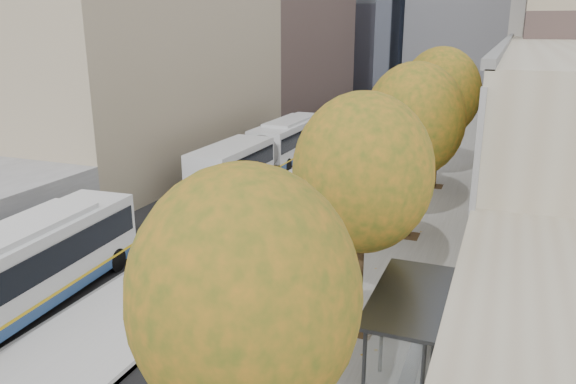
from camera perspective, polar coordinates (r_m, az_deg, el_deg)
The scene contains 9 objects.
bus_platform at distance 40.48m, azimuth 4.77°, elevation 3.11°, with size 4.25×150.00×0.15m, color silver.
sidewalk at distance 39.01m, azimuth 16.08°, elevation 1.95°, with size 4.75×150.00×0.08m, color gray.
bus_shelter at distance 15.58m, azimuth 12.88°, elevation -11.62°, with size 1.90×4.40×2.53m.
tree_b at distance 9.68m, azimuth -4.43°, elevation -10.52°, with size 4.00×4.00×6.97m.
tree_c at distance 16.71m, azimuth 7.60°, elevation 1.91°, with size 4.20×4.20×7.28m.
tree_d at distance 25.33m, azimuth 12.70°, elevation 7.13°, with size 4.40×4.40×7.60m.
tree_e at distance 34.14m, azimuth 15.22°, elevation 9.67°, with size 4.60×4.60×7.92m.
bus_far at distance 37.26m, azimuth -2.00°, elevation 4.31°, with size 2.72×17.05×2.84m.
distant_car at distance 67.51m, azimuth 8.77°, elevation 8.82°, with size 1.41×3.51×1.20m, color silver.
Camera 1 is at (7.45, -2.72, 9.43)m, focal length 35.00 mm.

